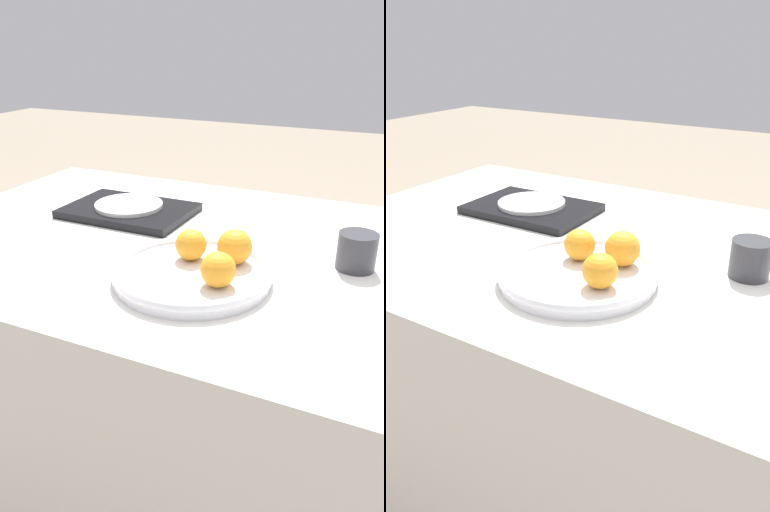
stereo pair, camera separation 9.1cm
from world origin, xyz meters
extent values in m
plane|color=gray|center=(0.00, 0.00, 0.00)|extent=(12.00, 12.00, 0.00)
cube|color=silver|center=(0.00, 0.00, 0.38)|extent=(1.54, 0.87, 0.77)
cylinder|color=silver|center=(-0.03, -0.17, 0.78)|extent=(0.29, 0.29, 0.02)
torus|color=silver|center=(-0.03, -0.17, 0.79)|extent=(0.30, 0.30, 0.02)
sphere|color=orange|center=(0.03, -0.11, 0.82)|extent=(0.07, 0.07, 0.07)
sphere|color=orange|center=(-0.05, -0.13, 0.82)|extent=(0.06, 0.06, 0.06)
sphere|color=orange|center=(0.04, -0.21, 0.82)|extent=(0.06, 0.06, 0.06)
cube|color=black|center=(-0.33, 0.10, 0.78)|extent=(0.31, 0.22, 0.02)
cylinder|color=silver|center=(-0.33, 0.10, 0.79)|extent=(0.17, 0.17, 0.01)
cylinder|color=#333338|center=(0.24, 0.01, 0.80)|extent=(0.08, 0.08, 0.07)
camera|label=1|loc=(0.32, -0.93, 1.19)|focal=35.00mm
camera|label=2|loc=(0.40, -0.88, 1.19)|focal=35.00mm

